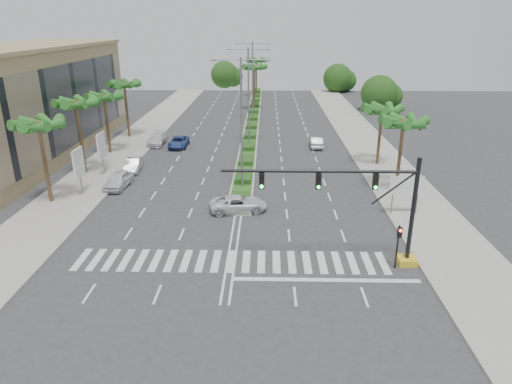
% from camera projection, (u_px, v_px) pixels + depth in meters
% --- Properties ---
extents(ground, '(160.00, 160.00, 0.00)m').
position_uv_depth(ground, '(231.00, 261.00, 30.14)').
color(ground, '#333335').
rests_on(ground, ground).
extents(footpath_right, '(6.00, 120.00, 0.15)m').
position_uv_depth(footpath_right, '(388.00, 170.00, 48.49)').
color(footpath_right, gray).
rests_on(footpath_right, ground).
extents(footpath_left, '(6.00, 120.00, 0.15)m').
position_uv_depth(footpath_left, '(105.00, 168.00, 49.18)').
color(footpath_left, gray).
rests_on(footpath_left, ground).
extents(median, '(2.20, 75.00, 0.20)m').
position_uv_depth(median, '(252.00, 121.00, 72.23)').
color(median, gray).
rests_on(median, ground).
extents(median_grass, '(1.80, 75.00, 0.04)m').
position_uv_depth(median_grass, '(252.00, 120.00, 72.19)').
color(median_grass, '#26571E').
rests_on(median_grass, median).
extents(building, '(12.00, 36.00, 12.00)m').
position_uv_depth(building, '(24.00, 103.00, 52.96)').
color(building, tan).
rests_on(building, ground).
extents(signal_gantry, '(12.60, 1.20, 7.20)m').
position_uv_depth(signal_gantry, '(377.00, 215.00, 28.71)').
color(signal_gantry, gold).
rests_on(signal_gantry, ground).
extents(pedestrian_signal, '(0.28, 0.36, 3.00)m').
position_uv_depth(pedestrian_signal, '(398.00, 240.00, 28.55)').
color(pedestrian_signal, black).
rests_on(pedestrian_signal, ground).
extents(direction_sign, '(2.70, 0.11, 3.40)m').
position_uv_depth(direction_sign, '(406.00, 187.00, 36.45)').
color(direction_sign, slate).
rests_on(direction_sign, ground).
extents(billboard_near, '(0.18, 2.10, 4.35)m').
position_uv_depth(billboard_near, '(79.00, 164.00, 40.66)').
color(billboard_near, slate).
rests_on(billboard_near, ground).
extents(billboard_far, '(0.18, 2.10, 4.35)m').
position_uv_depth(billboard_far, '(102.00, 147.00, 46.28)').
color(billboard_far, slate).
rests_on(billboard_far, ground).
extents(palm_left_near, '(4.57, 4.68, 7.55)m').
position_uv_depth(palm_left_near, '(39.00, 127.00, 37.53)').
color(palm_left_near, brown).
rests_on(palm_left_near, ground).
extents(palm_left_mid, '(4.57, 4.68, 7.95)m').
position_uv_depth(palm_left_mid, '(76.00, 106.00, 44.88)').
color(palm_left_mid, brown).
rests_on(palm_left_mid, ground).
extents(palm_left_far, '(4.57, 4.68, 7.35)m').
position_uv_depth(palm_left_far, '(104.00, 99.00, 52.57)').
color(palm_left_far, brown).
rests_on(palm_left_far, ground).
extents(palm_left_end, '(4.57, 4.68, 7.75)m').
position_uv_depth(palm_left_end, '(124.00, 86.00, 59.93)').
color(palm_left_end, brown).
rests_on(palm_left_end, ground).
extents(palm_right_near, '(4.57, 4.68, 7.05)m').
position_uv_depth(palm_right_near, '(403.00, 125.00, 40.74)').
color(palm_right_near, brown).
rests_on(palm_right_near, ground).
extents(palm_right_far, '(4.57, 4.68, 6.75)m').
position_uv_depth(palm_right_far, '(382.00, 112.00, 48.33)').
color(palm_right_far, brown).
rests_on(palm_right_far, ground).
extents(palm_median_a, '(4.57, 4.68, 8.05)m').
position_uv_depth(palm_median_a, '(254.00, 69.00, 79.12)').
color(palm_median_a, brown).
rests_on(palm_median_a, ground).
extents(palm_median_b, '(4.57, 4.68, 8.05)m').
position_uv_depth(palm_median_b, '(256.00, 62.00, 93.16)').
color(palm_median_b, brown).
rests_on(palm_median_b, ground).
extents(streetlight_near, '(5.10, 0.25, 12.00)m').
position_uv_depth(streetlight_near, '(241.00, 117.00, 40.86)').
color(streetlight_near, slate).
rests_on(streetlight_near, ground).
extents(streetlight_mid, '(5.10, 0.25, 12.00)m').
position_uv_depth(streetlight_mid, '(248.00, 92.00, 55.84)').
color(streetlight_mid, slate).
rests_on(streetlight_mid, ground).
extents(streetlight_far, '(5.10, 0.25, 12.00)m').
position_uv_depth(streetlight_far, '(253.00, 77.00, 70.82)').
color(streetlight_far, slate).
rests_on(streetlight_far, ground).
extents(car_parked_a, '(2.09, 4.52, 1.50)m').
position_uv_depth(car_parked_a, '(118.00, 180.00, 43.29)').
color(car_parked_a, silver).
rests_on(car_parked_a, ground).
extents(car_parked_b, '(1.73, 4.16, 1.34)m').
position_uv_depth(car_parked_b, '(133.00, 165.00, 48.20)').
color(car_parked_b, silver).
rests_on(car_parked_b, ground).
extents(car_parked_c, '(2.16, 4.67, 1.30)m').
position_uv_depth(car_parked_c, '(179.00, 142.00, 57.40)').
color(car_parked_c, '#2E468F').
rests_on(car_parked_c, ground).
extents(car_parked_d, '(1.98, 4.80, 1.39)m').
position_uv_depth(car_parked_d, '(157.00, 139.00, 58.50)').
color(car_parked_d, silver).
rests_on(car_parked_d, ground).
extents(car_crossing, '(5.09, 3.02, 1.33)m').
position_uv_depth(car_crossing, '(238.00, 204.00, 37.90)').
color(car_crossing, silver).
rests_on(car_crossing, ground).
extents(car_right, '(1.52, 4.18, 1.37)m').
position_uv_depth(car_right, '(316.00, 142.00, 57.31)').
color(car_right, '#B1B1B7').
rests_on(car_right, ground).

